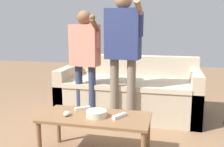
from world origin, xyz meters
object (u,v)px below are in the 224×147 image
player_left (85,54)px  game_remote_wand_near (82,108)px  game_remote_nunchuk (67,113)px  game_remote_wand_far (119,116)px  coffee_table (95,121)px  player_center (123,44)px  couch (130,93)px  snack_bowl (96,114)px

player_left → game_remote_wand_near: bearing=-73.5°
game_remote_nunchuk → game_remote_wand_far: game_remote_nunchuk is taller
coffee_table → player_center: (0.11, 0.80, 0.67)m
game_remote_nunchuk → game_remote_wand_near: game_remote_nunchuk is taller
player_center → game_remote_wand_near: (-0.28, -0.66, -0.60)m
couch → coffee_table: size_ratio=1.87×
player_center → player_left: (-0.49, 0.05, -0.13)m
game_remote_wand_near → game_remote_wand_far: same height
coffee_table → game_remote_wand_far: (0.23, 0.01, 0.07)m
coffee_table → player_center: bearing=82.3°
couch → snack_bowl: size_ratio=10.00×
snack_bowl → player_center: bearing=83.6°
snack_bowl → game_remote_nunchuk: size_ratio=2.16×
couch → game_remote_wand_near: (-0.29, -1.17, 0.12)m
couch → game_remote_nunchuk: 1.42m
coffee_table → game_remote_wand_near: bearing=141.9°
game_remote_wand_far → couch: bearing=95.1°
player_left → couch: bearing=42.8°
couch → game_remote_wand_far: size_ratio=11.75×
coffee_table → game_remote_nunchuk: (-0.26, -0.06, 0.08)m
couch → game_remote_wand_near: bearing=-103.9°
snack_bowl → player_center: size_ratio=0.12×
couch → snack_bowl: (-0.09, -1.32, 0.14)m
game_remote_wand_near → couch: bearing=76.1°
game_remote_nunchuk → player_center: size_ratio=0.05×
game_remote_nunchuk → player_center: (0.37, 0.85, 0.59)m
player_left → game_remote_nunchuk: bearing=-82.1°
snack_bowl → player_left: size_ratio=0.13×
player_left → game_remote_wand_near: size_ratio=9.75×
coffee_table → snack_bowl: (0.02, -0.02, 0.08)m
coffee_table → snack_bowl: size_ratio=5.36×
player_left → coffee_table: bearing=-65.5°
game_remote_nunchuk → player_left: (-0.12, 0.90, 0.46)m
player_center → couch: bearing=89.6°
couch → player_center: (-0.00, -0.51, 0.73)m
couch → coffee_table: (-0.11, -1.30, 0.06)m
game_remote_nunchuk → game_remote_wand_far: 0.49m
coffee_table → couch: bearing=85.1°
couch → game_remote_wand_near: couch is taller
game_remote_nunchuk → player_left: size_ratio=0.06×
game_remote_wand_far → player_center: bearing=98.6°
snack_bowl → game_remote_wand_far: snack_bowl is taller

